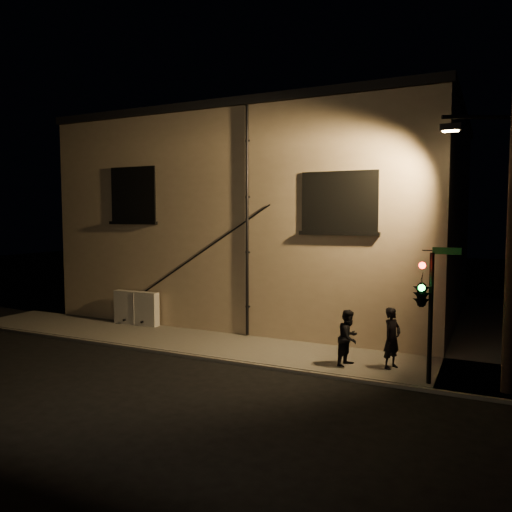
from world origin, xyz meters
The scene contains 8 objects.
ground centered at (0.00, 0.00, 0.00)m, with size 90.00×90.00×0.00m, color black.
sidewalk centered at (1.22, 4.39, 0.06)m, with size 21.00×16.00×0.12m.
building centered at (-3.00, 8.99, 4.40)m, with size 16.20×12.23×8.80m.
utility_cabinet centered at (-6.73, 2.70, 0.80)m, with size 2.05×0.35×1.35m, color beige.
pedestrian_a centered at (3.73, 1.23, 1.00)m, with size 0.64×0.42×1.77m, color black.
pedestrian_b centered at (2.53, 0.95, 0.95)m, with size 0.80×0.63×1.65m, color black.
traffic_signal centered at (4.66, 0.19, 2.54)m, with size 1.24×2.11×3.59m.
streetlamp_pole centered at (6.63, 0.53, 3.99)m, with size 2.03×1.40×7.56m.
Camera 1 is at (6.32, -13.21, 4.50)m, focal length 35.00 mm.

